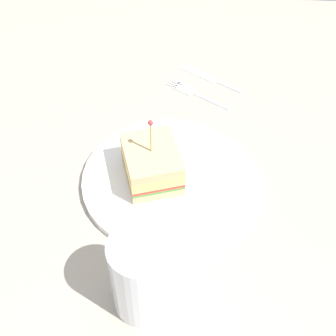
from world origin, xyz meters
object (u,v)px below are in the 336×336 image
sandwich_half_center (152,162)px  knife (209,77)px  plate (168,180)px  drink_glass (143,278)px  fork (191,91)px

sandwich_half_center → knife: size_ratio=0.99×
plate → sandwich_half_center: 3.98cm
plate → knife: plate is taller
drink_glass → knife: 44.17cm
sandwich_half_center → knife: sandwich_half_center is taller
sandwich_half_center → fork: size_ratio=0.97×
sandwich_half_center → knife: bearing=-18.1°
fork → sandwich_half_center: bearing=166.2°
sandwich_half_center → fork: 21.21cm
plate → sandwich_half_center: (0.34, 2.24, 3.27)cm
drink_glass → fork: (39.19, -4.43, -5.02)cm
drink_glass → fork: bearing=-6.5°
drink_glass → knife: size_ratio=1.06×
plate → sandwich_half_center: sandwich_half_center is taller
sandwich_half_center → fork: (20.28, -4.99, -3.68)cm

